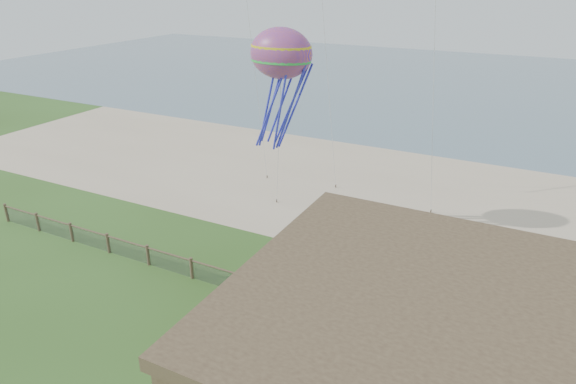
% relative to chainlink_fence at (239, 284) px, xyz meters
% --- Properties ---
extents(ground, '(160.00, 160.00, 0.00)m').
position_rel_chainlink_fence_xyz_m(ground, '(0.00, -6.00, -0.55)').
color(ground, '#32511C').
rests_on(ground, ground).
extents(sand_beach, '(72.00, 20.00, 0.02)m').
position_rel_chainlink_fence_xyz_m(sand_beach, '(0.00, 16.00, -0.55)').
color(sand_beach, tan).
rests_on(sand_beach, ground).
extents(ocean, '(160.00, 68.00, 0.02)m').
position_rel_chainlink_fence_xyz_m(ocean, '(0.00, 60.00, -0.55)').
color(ocean, slate).
rests_on(ocean, ground).
extents(chainlink_fence, '(36.20, 0.20, 1.25)m').
position_rel_chainlink_fence_xyz_m(chainlink_fence, '(0.00, 0.00, 0.00)').
color(chainlink_fence, '#483B29').
rests_on(chainlink_fence, ground).
extents(picnic_table, '(1.98, 1.61, 0.76)m').
position_rel_chainlink_fence_xyz_m(picnic_table, '(6.67, -1.54, -0.17)').
color(picnic_table, brown).
rests_on(picnic_table, ground).
extents(octopus_kite, '(4.25, 3.53, 7.53)m').
position_rel_chainlink_fence_xyz_m(octopus_kite, '(-1.66, 7.76, 8.42)').
color(octopus_kite, '#DC5B22').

